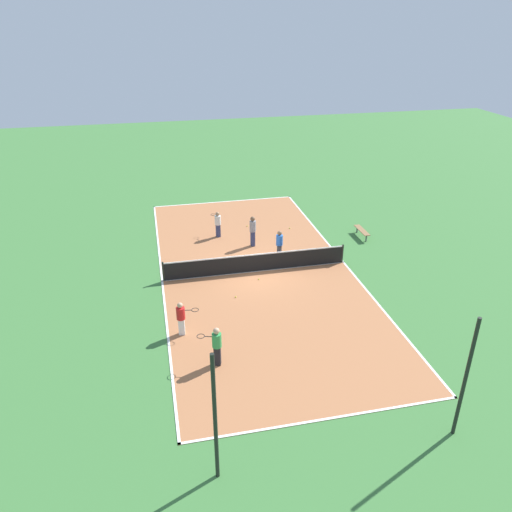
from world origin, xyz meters
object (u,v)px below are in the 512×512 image
Objects in this scene: tennis_ball_midcourt at (290,228)px; tennis_ball_near_net at (236,297)px; tennis_ball_right_alley at (259,279)px; tennis_ball_left_sideline at (247,226)px; player_coach_red at (181,317)px; fence_post_back_right at (215,419)px; tennis_net at (256,262)px; bench at (362,231)px; player_near_blue at (279,243)px; player_baseline_gray at (253,229)px; fence_post_back_left at (465,379)px; player_far_green at (217,344)px; player_far_white at (218,223)px.

tennis_ball_midcourt and tennis_ball_near_net have the same top height.
tennis_ball_right_alley and tennis_ball_left_sideline have the same top height.
player_coach_red is 12.34m from tennis_ball_midcourt.
tennis_net is at bearing -107.50° from fence_post_back_right.
bench is 5.87m from player_near_blue.
player_coach_red is at bearing 140.64° from player_baseline_gray.
tennis_ball_midcourt is 2.67m from tennis_ball_left_sideline.
fence_post_back_left is (-2.27, 13.24, 1.25)m from player_near_blue.
tennis_net is 12.79m from fence_post_back_right.
player_near_blue is at bearing -80.27° from fence_post_back_left.
player_coach_red is at bearing -86.89° from fence_post_back_right.
tennis_ball_left_sideline is (-3.81, -12.98, -0.92)m from player_far_green.
player_far_green is 0.38× the size of fence_post_back_right.
tennis_net is 5.82× the size of player_near_blue.
player_far_white is at bearing -98.61° from fence_post_back_right.
fence_post_back_left is (-3.81, 12.09, 1.65)m from tennis_net.
fence_post_back_right is (7.06, 17.11, 2.14)m from tennis_ball_midcourt.
player_coach_red reaches higher than tennis_net.
fence_post_back_left is at bearing 99.68° from tennis_ball_left_sideline.
tennis_ball_midcourt is 0.02× the size of fence_post_back_right.
player_baseline_gray is at bearing -152.48° from player_far_white.
bench is at bearing -120.54° from player_far_white.
player_coach_red is 0.84× the size of player_baseline_gray.
tennis_ball_midcourt and tennis_ball_left_sideline have the same top height.
player_baseline_gray is 26.46× the size of tennis_ball_near_net.
player_coach_red is 22.34× the size of tennis_ball_right_alley.
player_near_blue reaches higher than tennis_ball_near_net.
tennis_ball_near_net is (1.51, 2.37, -0.49)m from tennis_net.
player_far_green is 24.35× the size of tennis_ball_right_alley.
tennis_ball_midcourt is at bearing -112.43° from fence_post_back_right.
player_near_blue is at bearing -101.72° from player_far_green.
bench is at bearing -151.63° from tennis_ball_right_alley.
tennis_ball_midcourt is 17.25m from fence_post_back_left.
player_far_white is at bearing -92.02° from tennis_ball_near_net.
player_far_green is at bearing -98.38° from fence_post_back_right.
bench is at bearing 151.81° from tennis_ball_midcourt.
bench is 4.39m from tennis_ball_midcourt.
fence_post_back_right is at bearing 76.67° from tennis_ball_near_net.
tennis_ball_midcourt is (-7.46, -9.79, -0.83)m from player_coach_red.
player_far_white is 2.45m from tennis_ball_left_sideline.
bench is 1.05× the size of player_far_white.
player_far_white is (-2.95, -9.57, 0.03)m from player_coach_red.
tennis_ball_near_net is at bearing 151.36° from player_baseline_gray.
player_baseline_gray is 15.57m from fence_post_back_left.
tennis_ball_left_sideline is (6.37, -2.97, -0.33)m from bench.
player_coach_red is 5.73m from tennis_ball_right_alley.
player_baseline_gray is at bearing -77.65° from fence_post_back_left.
tennis_ball_right_alley is at bearing 163.71° from player_baseline_gray.
player_far_green reaches higher than player_near_blue.
bench is at bearing 154.95° from tennis_ball_left_sideline.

